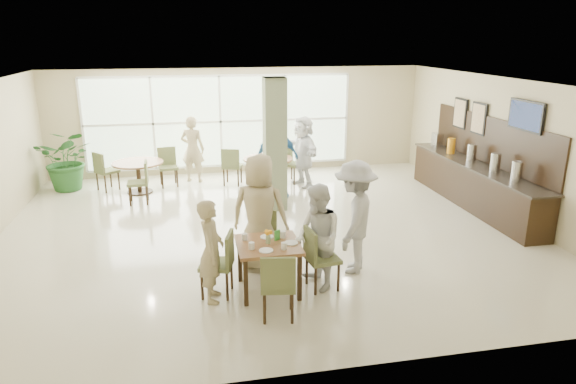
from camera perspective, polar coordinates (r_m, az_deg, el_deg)
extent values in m
plane|color=beige|center=(10.04, -2.48, -4.10)|extent=(10.00, 10.00, 0.00)
plane|color=white|center=(9.40, -2.70, 12.04)|extent=(10.00, 10.00, 0.00)
plane|color=#C0B38A|center=(14.00, -5.46, 7.87)|extent=(10.00, 0.00, 10.00)
plane|color=#C0B38A|center=(5.43, 4.83, -7.15)|extent=(10.00, 0.00, 10.00)
plane|color=#C0B38A|center=(11.48, 23.00, 4.55)|extent=(0.00, 9.00, 9.00)
plane|color=silver|center=(13.93, -7.51, 7.76)|extent=(7.00, 0.00, 7.00)
cube|color=#6A7652|center=(10.84, -1.47, 5.24)|extent=(0.45, 0.45, 2.80)
cube|color=brown|center=(7.43, -2.21, -5.90)|extent=(0.90, 0.90, 0.05)
cube|color=black|center=(7.20, -4.71, -10.02)|extent=(0.06, 0.06, 0.70)
cube|color=black|center=(7.31, 1.28, -9.52)|extent=(0.06, 0.06, 0.70)
cube|color=black|center=(7.88, -5.38, -7.54)|extent=(0.06, 0.06, 0.70)
cube|color=black|center=(7.98, 0.09, -7.13)|extent=(0.06, 0.06, 0.70)
cylinder|color=brown|center=(12.63, -16.38, 3.14)|extent=(1.19, 1.19, 0.04)
cylinder|color=black|center=(12.72, -16.24, 1.50)|extent=(0.10, 0.10, 0.71)
cylinder|color=black|center=(12.81, -16.11, 0.04)|extent=(0.60, 0.60, 0.03)
cylinder|color=brown|center=(12.51, -2.24, 3.70)|extent=(1.21, 1.21, 0.04)
cylinder|color=black|center=(12.60, -2.22, 2.04)|extent=(0.10, 0.10, 0.71)
cylinder|color=black|center=(12.69, -2.20, 0.56)|extent=(0.60, 0.60, 0.03)
cylinder|color=white|center=(7.22, -4.06, -5.98)|extent=(0.08, 0.08, 0.10)
cylinder|color=white|center=(7.20, -0.45, -6.02)|extent=(0.08, 0.08, 0.10)
cylinder|color=white|center=(7.60, -0.56, -4.74)|extent=(0.08, 0.08, 0.10)
cylinder|color=white|center=(7.53, -4.84, -5.00)|extent=(0.08, 0.08, 0.10)
cylinder|color=white|center=(7.16, -2.45, -6.51)|extent=(0.20, 0.20, 0.01)
cylinder|color=white|center=(7.63, -2.35, -4.99)|extent=(0.20, 0.20, 0.01)
cylinder|color=white|center=(7.41, 0.35, -5.67)|extent=(0.20, 0.20, 0.01)
cylinder|color=#99B27F|center=(7.40, -2.22, -5.29)|extent=(0.07, 0.07, 0.12)
sphere|color=#FF9E15|center=(7.36, -2.00, -4.48)|extent=(0.07, 0.07, 0.07)
sphere|color=#FF9E15|center=(7.38, -2.38, -4.43)|extent=(0.07, 0.07, 0.07)
sphere|color=#FF9E15|center=(7.33, -2.31, -4.58)|extent=(0.07, 0.07, 0.07)
cube|color=green|center=(7.51, -1.21, -4.82)|extent=(0.09, 0.08, 0.15)
cube|color=black|center=(11.93, 19.88, 0.62)|extent=(0.60, 4.60, 0.90)
cube|color=black|center=(11.81, 20.11, 2.80)|extent=(0.64, 4.70, 0.04)
cube|color=black|center=(11.86, 21.58, 5.33)|extent=(0.04, 4.60, 1.00)
cylinder|color=silver|center=(10.63, 24.06, 2.07)|extent=(0.20, 0.20, 0.40)
cylinder|color=silver|center=(11.19, 22.05, 3.00)|extent=(0.20, 0.20, 0.40)
cylinder|color=silver|center=(11.93, 19.73, 4.06)|extent=(0.20, 0.20, 0.40)
cylinder|color=orange|center=(12.70, 17.68, 4.91)|extent=(0.18, 0.18, 0.36)
cube|color=silver|center=(13.30, 16.24, 5.56)|extent=(0.18, 0.30, 0.36)
cube|color=black|center=(10.84, 24.94, 7.70)|extent=(0.06, 1.00, 0.58)
cube|color=#7F99CC|center=(10.82, 24.84, 7.70)|extent=(0.01, 0.92, 0.50)
cube|color=black|center=(12.20, 20.45, 7.66)|extent=(0.04, 0.55, 0.70)
cube|color=olive|center=(12.18, 20.35, 7.66)|extent=(0.01, 0.47, 0.62)
cube|color=black|center=(12.88, 18.61, 8.29)|extent=(0.04, 0.55, 0.70)
cube|color=olive|center=(12.86, 18.51, 8.29)|extent=(0.01, 0.47, 0.62)
imported|color=#245A24|center=(13.44, -23.27, 3.30)|extent=(1.51, 1.51, 1.48)
imported|color=tan|center=(7.26, -8.51, -6.49)|extent=(0.41, 0.58, 1.49)
imported|color=tan|center=(8.12, -3.16, -2.26)|extent=(1.04, 0.80, 1.88)
imported|color=white|center=(7.51, 3.34, -5.09)|extent=(0.75, 0.88, 1.59)
imported|color=#B2B2B5|center=(8.06, 7.40, -2.80)|extent=(1.14, 1.34, 1.80)
imported|color=teal|center=(11.73, -1.26, 3.76)|extent=(1.20, 0.88, 1.84)
imported|color=white|center=(12.69, 1.65, 4.55)|extent=(1.14, 1.75, 1.74)
imported|color=tan|center=(13.25, -10.56, 4.71)|extent=(0.72, 0.60, 1.69)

